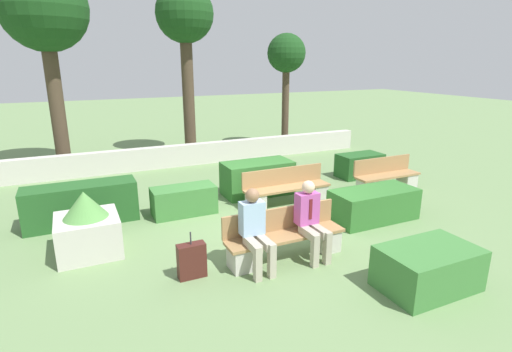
# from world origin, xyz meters

# --- Properties ---
(ground_plane) EXTENTS (60.00, 60.00, 0.00)m
(ground_plane) POSITION_xyz_m (0.00, 0.00, 0.00)
(ground_plane) COLOR #6B8956
(perimeter_wall) EXTENTS (12.09, 0.30, 0.67)m
(perimeter_wall) POSITION_xyz_m (0.00, 5.39, 0.33)
(perimeter_wall) COLOR beige
(perimeter_wall) RESTS_ON ground_plane
(bench_front) EXTENTS (2.10, 0.48, 0.83)m
(bench_front) POSITION_xyz_m (-0.51, -1.40, 0.33)
(bench_front) COLOR #A37A4C
(bench_front) RESTS_ON ground_plane
(bench_left_side) EXTENTS (2.08, 0.48, 0.83)m
(bench_left_side) POSITION_xyz_m (0.80, 0.87, 0.33)
(bench_left_side) COLOR #A37A4C
(bench_left_side) RESTS_ON ground_plane
(bench_right_side) EXTENTS (1.80, 0.48, 0.83)m
(bench_right_side) POSITION_xyz_m (3.63, 0.68, 0.32)
(bench_right_side) COLOR #A37A4C
(bench_right_side) RESTS_ON ground_plane
(person_seated_man) EXTENTS (0.38, 0.64, 1.32)m
(person_seated_man) POSITION_xyz_m (-0.10, -1.54, 0.73)
(person_seated_man) COLOR #B2A893
(person_seated_man) RESTS_ON ground_plane
(person_seated_woman) EXTENTS (0.38, 0.64, 1.33)m
(person_seated_woman) POSITION_xyz_m (-1.12, -1.54, 0.73)
(person_seated_woman) COLOR #B2A893
(person_seated_woman) RESTS_ON ground_plane
(hedge_block_near_left) EXTENTS (1.41, 0.90, 0.63)m
(hedge_block_near_left) POSITION_xyz_m (0.93, -3.11, 0.32)
(hedge_block_near_left) COLOR #3D7A38
(hedge_block_near_left) RESTS_ON ground_plane
(hedge_block_near_right) EXTENTS (1.72, 0.85, 0.82)m
(hedge_block_near_right) POSITION_xyz_m (0.52, 1.85, 0.41)
(hedge_block_near_right) COLOR #33702D
(hedge_block_near_right) RESTS_ON ground_plane
(hedge_block_mid_left) EXTENTS (1.82, 0.83, 0.65)m
(hedge_block_mid_left) POSITION_xyz_m (2.00, -0.70, 0.33)
(hedge_block_mid_left) COLOR #33702D
(hedge_block_mid_left) RESTS_ON ground_plane
(hedge_block_mid_right) EXTENTS (2.17, 0.67, 0.83)m
(hedge_block_mid_right) POSITION_xyz_m (-3.54, 1.67, 0.41)
(hedge_block_mid_right) COLOR #235623
(hedge_block_mid_right) RESTS_ON ground_plane
(hedge_block_far_left) EXTENTS (1.36, 0.62, 0.61)m
(hedge_block_far_left) POSITION_xyz_m (-1.51, 1.29, 0.31)
(hedge_block_far_left) COLOR #3D7A38
(hedge_block_far_left) RESTS_ON ground_plane
(hedge_block_far_right) EXTENTS (1.29, 0.69, 0.66)m
(hedge_block_far_right) POSITION_xyz_m (3.84, 2.01, 0.33)
(hedge_block_far_right) COLOR #235623
(hedge_block_far_right) RESTS_ON ground_plane
(planter_corner_left) EXTENTS (1.02, 1.02, 1.12)m
(planter_corner_left) POSITION_xyz_m (-3.49, 0.18, 0.48)
(planter_corner_left) COLOR beige
(planter_corner_left) RESTS_ON ground_plane
(suitcase) EXTENTS (0.43, 0.19, 0.75)m
(suitcase) POSITION_xyz_m (-2.11, -1.36, 0.28)
(suitcase) COLOR #471E19
(suitcase) RESTS_ON ground_plane
(tree_leftmost) EXTENTS (2.42, 2.42, 5.86)m
(tree_leftmost) POSITION_xyz_m (-3.85, 6.58, 4.52)
(tree_leftmost) COLOR #473828
(tree_leftmost) RESTS_ON ground_plane
(tree_center_left) EXTENTS (1.89, 1.89, 5.65)m
(tree_center_left) POSITION_xyz_m (0.25, 6.84, 4.47)
(tree_center_left) COLOR #473828
(tree_center_left) RESTS_ON ground_plane
(tree_center_right) EXTENTS (1.40, 1.40, 4.18)m
(tree_center_right) POSITION_xyz_m (3.89, 6.53, 3.34)
(tree_center_right) COLOR #473828
(tree_center_right) RESTS_ON ground_plane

